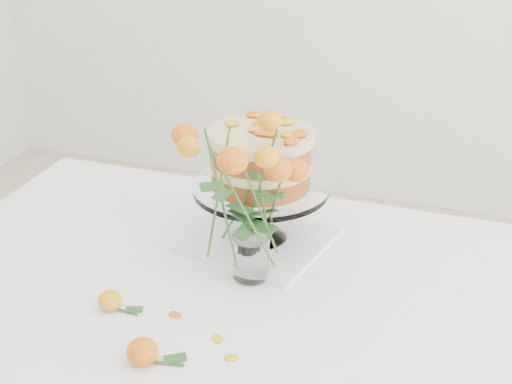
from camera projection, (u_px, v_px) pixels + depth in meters
table at (255, 333)px, 1.38m from camera, size 1.43×0.93×0.76m
napkin at (261, 239)px, 1.54m from camera, size 0.33×0.33×0.01m
cake_stand at (261, 164)px, 1.46m from camera, size 0.29×0.29×0.26m
rose_vase at (250, 180)px, 1.31m from camera, size 0.24×0.24×0.37m
loose_rose_near at (110, 301)px, 1.31m from camera, size 0.08×0.04×0.04m
loose_rose_far at (143, 352)px, 1.17m from camera, size 0.10×0.05×0.05m
stray_petal_a at (175, 315)px, 1.30m from camera, size 0.03×0.02×0.00m
stray_petal_b at (218, 339)px, 1.23m from camera, size 0.03×0.02×0.00m
stray_petal_c at (232, 358)px, 1.19m from camera, size 0.03×0.02×0.00m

